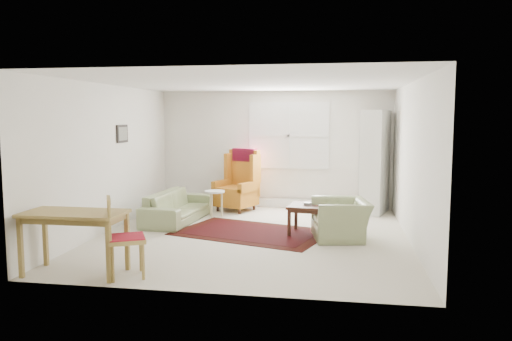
% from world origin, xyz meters
% --- Properties ---
extents(room, '(5.04, 5.54, 2.51)m').
position_xyz_m(room, '(0.02, 0.21, 1.26)').
color(room, beige).
rests_on(room, ground).
extents(rug, '(2.81, 2.23, 0.02)m').
position_xyz_m(rug, '(-0.06, 0.19, 0.01)').
color(rug, black).
rests_on(rug, ground).
extents(sofa, '(0.89, 1.95, 0.77)m').
position_xyz_m(sofa, '(-1.59, 0.90, 0.38)').
color(sofa, gray).
rests_on(sofa, ground).
extents(armchair, '(1.01, 1.10, 0.75)m').
position_xyz_m(armchair, '(1.43, 0.04, 0.38)').
color(armchair, gray).
rests_on(armchair, ground).
extents(wingback_chair, '(0.99, 1.01, 1.29)m').
position_xyz_m(wingback_chair, '(-0.73, 2.11, 0.64)').
color(wingback_chair, '#C4771E').
rests_on(wingback_chair, ground).
extents(coffee_table, '(0.69, 0.69, 0.50)m').
position_xyz_m(coffee_table, '(0.88, 0.26, 0.25)').
color(coffee_table, '#3B1D12').
rests_on(coffee_table, ground).
extents(stool, '(0.50, 0.50, 0.52)m').
position_xyz_m(stool, '(-1.00, 1.39, 0.26)').
color(stool, white).
rests_on(stool, ground).
extents(cabinet, '(0.67, 0.93, 2.09)m').
position_xyz_m(cabinet, '(2.10, 2.33, 1.04)').
color(cabinet, silver).
rests_on(cabinet, ground).
extents(desk, '(1.25, 0.62, 0.79)m').
position_xyz_m(desk, '(-1.84, -2.35, 0.39)').
color(desk, '#A08540').
rests_on(desk, ground).
extents(desk_chair, '(0.59, 0.59, 1.00)m').
position_xyz_m(desk_chair, '(-1.16, -2.35, 0.50)').
color(desk_chair, '#A08540').
rests_on(desk_chair, ground).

